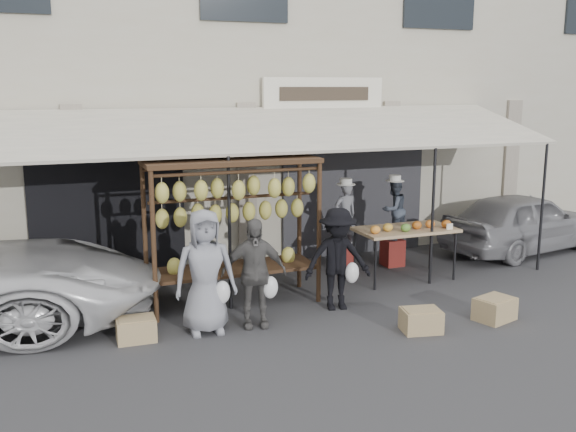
% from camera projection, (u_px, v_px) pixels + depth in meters
% --- Properties ---
extents(ground_plane, '(90.00, 90.00, 0.00)m').
position_uv_depth(ground_plane, '(323.00, 326.00, 8.96)').
color(ground_plane, '#2D2D30').
extents(shophouse, '(24.00, 6.15, 7.30)m').
position_uv_depth(shophouse, '(205.00, 70.00, 14.18)').
color(shophouse, '#B4AF9E').
rests_on(shophouse, ground_plane).
extents(awning, '(10.00, 2.35, 2.92)m').
position_uv_depth(awning, '(268.00, 130.00, 10.54)').
color(awning, beige).
rests_on(awning, ground_plane).
extents(banana_rack, '(2.60, 0.90, 2.24)m').
position_uv_depth(banana_rack, '(233.00, 204.00, 9.54)').
color(banana_rack, '#342414').
rests_on(banana_rack, ground_plane).
extents(produce_table, '(1.70, 0.90, 1.04)m').
position_uv_depth(produce_table, '(406.00, 230.00, 10.95)').
color(produce_table, tan).
rests_on(produce_table, ground_plane).
extents(vendor_left, '(0.44, 0.30, 1.17)m').
position_uv_depth(vendor_left, '(345.00, 215.00, 11.54)').
color(vendor_left, slate).
rests_on(vendor_left, stool_left).
extents(vendor_right, '(0.66, 0.58, 1.13)m').
position_uv_depth(vendor_right, '(394.00, 209.00, 11.79)').
color(vendor_right, '#3C4555').
rests_on(vendor_right, stool_right).
extents(customer_left, '(0.86, 0.59, 1.70)m').
position_uv_depth(customer_left, '(205.00, 272.00, 8.57)').
color(customer_left, gray).
rests_on(customer_left, ground_plane).
extents(customer_mid, '(0.96, 0.55, 1.53)m').
position_uv_depth(customer_mid, '(254.00, 273.00, 8.80)').
color(customer_mid, '#514F4D').
rests_on(customer_mid, ground_plane).
extents(customer_right, '(1.07, 0.73, 1.54)m').
position_uv_depth(customer_right, '(337.00, 259.00, 9.50)').
color(customer_right, black).
rests_on(customer_right, ground_plane).
extents(stool_left, '(0.35, 0.35, 0.43)m').
position_uv_depth(stool_left, '(345.00, 258.00, 11.70)').
color(stool_left, maroon).
rests_on(stool_left, ground_plane).
extents(stool_right, '(0.42, 0.42, 0.50)m').
position_uv_depth(stool_right, '(392.00, 252.00, 11.95)').
color(stool_right, maroon).
rests_on(stool_right, ground_plane).
extents(crate_near_a, '(0.58, 0.49, 0.31)m').
position_uv_depth(crate_near_a, '(421.00, 320.00, 8.72)').
color(crate_near_a, tan).
rests_on(crate_near_a, ground_plane).
extents(crate_near_b, '(0.64, 0.55, 0.32)m').
position_uv_depth(crate_near_b, '(495.00, 309.00, 9.15)').
color(crate_near_b, tan).
rests_on(crate_near_b, ground_plane).
extents(crate_far, '(0.51, 0.40, 0.30)m').
position_uv_depth(crate_far, '(136.00, 329.00, 8.41)').
color(crate_far, tan).
rests_on(crate_far, ground_plane).
extents(sedan, '(3.81, 2.06, 1.23)m').
position_uv_depth(sedan, '(523.00, 222.00, 12.87)').
color(sedan, gray).
rests_on(sedan, ground_plane).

